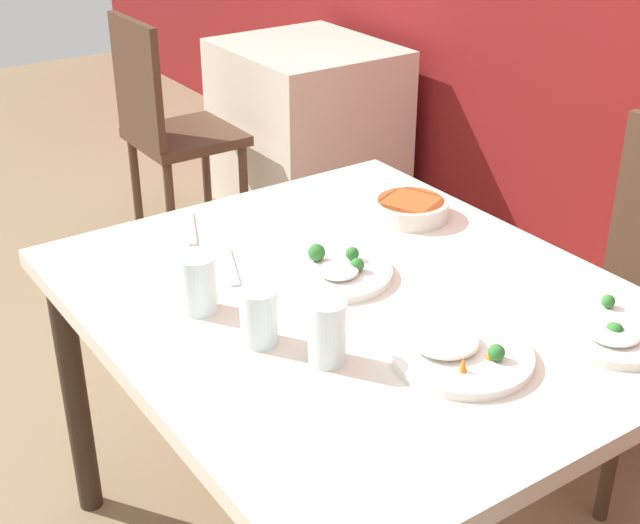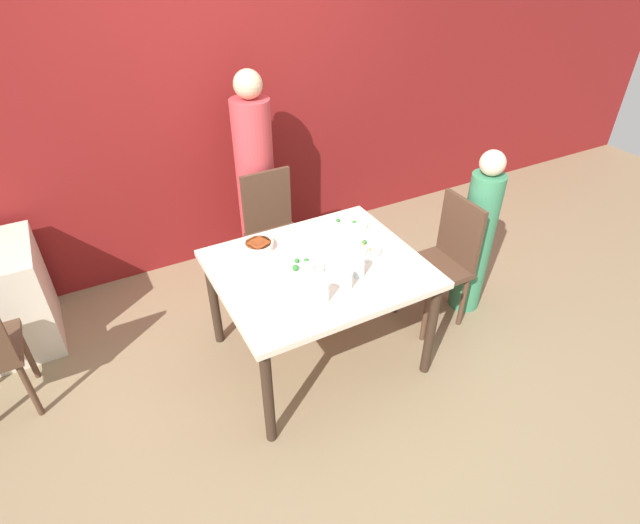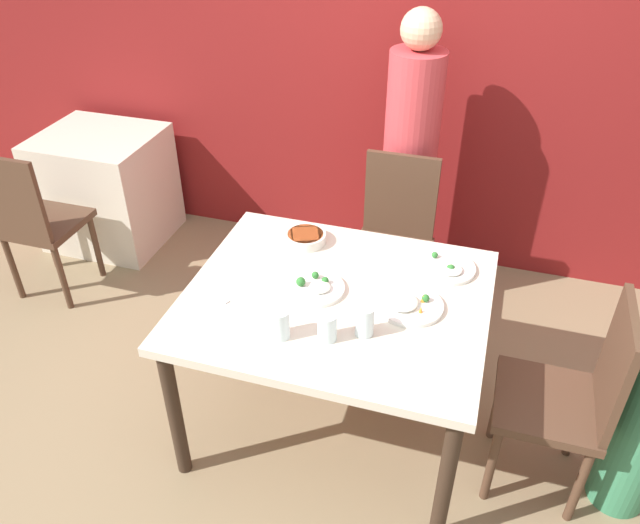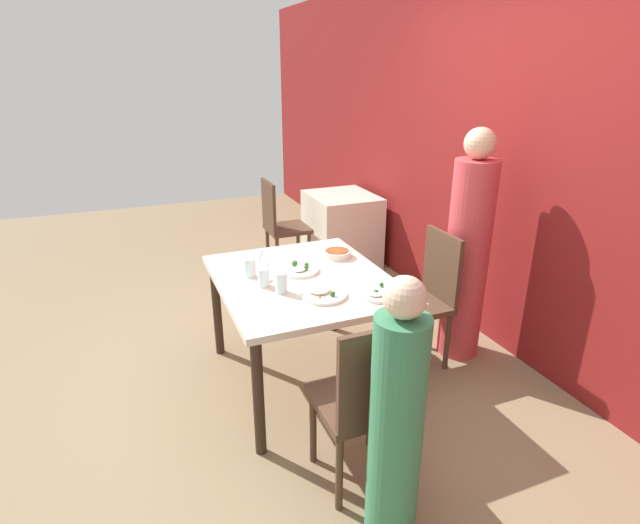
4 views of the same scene
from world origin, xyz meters
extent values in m
plane|color=#847051|center=(0.00, 0.00, 0.00)|extent=(10.00, 10.00, 0.00)
cube|color=maroon|center=(0.00, 1.53, 1.35)|extent=(10.00, 0.06, 2.70)
cube|color=beige|center=(0.00, 0.00, 0.72)|extent=(1.21, 1.02, 0.04)
cylinder|color=#332319|center=(-0.54, -0.45, 0.35)|extent=(0.06, 0.06, 0.70)
cylinder|color=#332319|center=(0.54, -0.45, 0.35)|extent=(0.06, 0.06, 0.70)
cylinder|color=#332319|center=(-0.54, 0.45, 0.35)|extent=(0.06, 0.06, 0.70)
cylinder|color=#332319|center=(0.54, 0.45, 0.35)|extent=(0.06, 0.06, 0.70)
cube|color=#4C3323|center=(0.08, 0.78, 0.44)|extent=(0.40, 0.40, 0.04)
cube|color=#4C3323|center=(0.08, 0.96, 0.70)|extent=(0.38, 0.03, 0.47)
cylinder|color=#4C3323|center=(-0.09, 0.61, 0.21)|extent=(0.04, 0.04, 0.42)
cylinder|color=#4C3323|center=(0.24, 0.61, 0.21)|extent=(0.04, 0.04, 0.42)
cylinder|color=#4C3323|center=(-0.09, 0.94, 0.21)|extent=(0.04, 0.04, 0.42)
cylinder|color=#4C3323|center=(0.24, 0.94, 0.21)|extent=(0.04, 0.04, 0.42)
cube|color=#4C3323|center=(0.87, -0.05, 0.44)|extent=(0.40, 0.40, 0.04)
cube|color=#4C3323|center=(1.06, -0.05, 0.70)|extent=(0.03, 0.38, 0.47)
cylinder|color=#4C3323|center=(0.71, 0.12, 0.21)|extent=(0.04, 0.04, 0.42)
cylinder|color=#4C3323|center=(0.71, -0.21, 0.21)|extent=(0.04, 0.04, 0.42)
cylinder|color=#4C3323|center=(1.04, 0.12, 0.21)|extent=(0.04, 0.04, 0.42)
cylinder|color=#4C3323|center=(1.04, -0.21, 0.21)|extent=(0.04, 0.04, 0.42)
cylinder|color=#C63D42|center=(0.08, 1.16, 0.70)|extent=(0.29, 0.29, 1.39)
sphere|color=#DBAD89|center=(0.08, 1.16, 1.49)|extent=(0.20, 0.20, 0.20)
cylinder|color=#387F56|center=(1.23, -0.05, 0.53)|extent=(0.23, 0.23, 1.07)
sphere|color=beige|center=(1.23, -0.05, 1.15)|extent=(0.17, 0.17, 0.17)
cylinder|color=silver|center=(-0.24, 0.34, 0.76)|extent=(0.19, 0.19, 0.05)
cylinder|color=#BC5123|center=(-0.24, 0.34, 0.78)|extent=(0.16, 0.16, 0.01)
cylinder|color=white|center=(-0.09, 0.01, 0.75)|extent=(0.25, 0.25, 0.02)
ellipsoid|color=white|center=(-0.07, 0.00, 0.77)|extent=(0.09, 0.09, 0.02)
sphere|color=#2D702D|center=(-0.11, 0.07, 0.77)|extent=(0.03, 0.03, 0.03)
sphere|color=#2D702D|center=(-0.15, 0.00, 0.77)|extent=(0.04, 0.04, 0.04)
sphere|color=#2D702D|center=(-0.06, 0.04, 0.77)|extent=(0.03, 0.03, 0.03)
cylinder|color=white|center=(0.39, 0.31, 0.75)|extent=(0.25, 0.25, 0.02)
ellipsoid|color=white|center=(0.42, 0.28, 0.76)|extent=(0.10, 0.10, 0.02)
sphere|color=#2D702D|center=(0.41, 0.28, 0.77)|extent=(0.03, 0.03, 0.03)
sphere|color=#2D702D|center=(0.34, 0.36, 0.77)|extent=(0.03, 0.03, 0.03)
sphere|color=#2D702D|center=(0.42, 0.28, 0.77)|extent=(0.03, 0.03, 0.03)
cylinder|color=white|center=(0.30, 0.02, 0.75)|extent=(0.26, 0.26, 0.02)
ellipsoid|color=white|center=(0.26, 0.00, 0.77)|extent=(0.13, 0.13, 0.03)
sphere|color=#2D702D|center=(0.26, -0.02, 0.77)|extent=(0.03, 0.03, 0.03)
cone|color=orange|center=(0.34, -0.03, 0.77)|extent=(0.02, 0.02, 0.03)
cone|color=orange|center=(0.34, 0.04, 0.77)|extent=(0.02, 0.02, 0.03)
sphere|color=#2D702D|center=(0.35, 0.05, 0.77)|extent=(0.03, 0.03, 0.03)
cylinder|color=silver|center=(-0.13, -0.29, 0.80)|extent=(0.07, 0.07, 0.12)
cylinder|color=silver|center=(0.16, -0.19, 0.80)|extent=(0.07, 0.07, 0.12)
cylinder|color=silver|center=(0.04, -0.26, 0.79)|extent=(0.07, 0.07, 0.11)
cube|color=silver|center=(-0.26, -0.15, 0.74)|extent=(0.17, 0.09, 0.01)
cube|color=silver|center=(-0.48, -0.14, 0.74)|extent=(0.17, 0.09, 0.01)
cylinder|color=#4C3323|center=(-1.69, 0.68, 0.21)|extent=(0.04, 0.04, 0.42)
cylinder|color=#4C3323|center=(-1.69, 0.35, 0.21)|extent=(0.04, 0.04, 0.42)
camera|label=1|loc=(1.27, -0.96, 1.64)|focal=50.00mm
camera|label=2|loc=(-1.12, -2.11, 2.46)|focal=28.00mm
camera|label=3|loc=(0.52, -1.90, 2.29)|focal=35.00mm
camera|label=4|loc=(2.64, -0.96, 1.94)|focal=28.00mm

